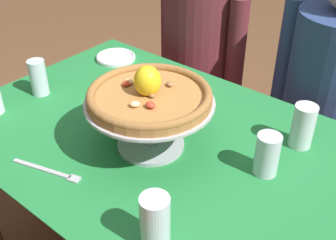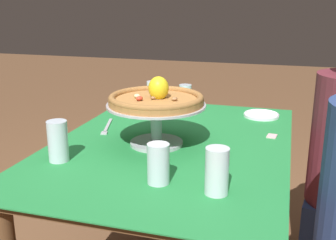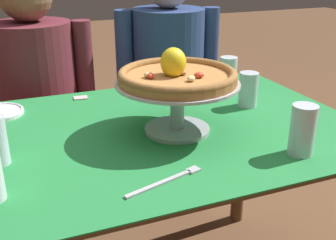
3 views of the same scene
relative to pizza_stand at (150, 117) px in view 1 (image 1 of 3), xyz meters
The scene contains 12 objects.
dining_table 0.22m from the pizza_stand, 129.62° to the left, with size 1.24×0.87×0.73m.
pizza_stand is the anchor object (origin of this frame).
pizza 0.07m from the pizza_stand, 159.24° to the left, with size 0.35×0.35×0.10m.
water_glass_front_right 0.36m from the pizza_stand, 46.88° to the right, with size 0.07×0.07×0.14m.
water_glass_side_left 0.51m from the pizza_stand, behind, with size 0.06×0.06×0.13m.
water_glass_back_right 0.45m from the pizza_stand, 40.34° to the left, with size 0.07×0.07×0.13m.
water_glass_side_right 0.34m from the pizza_stand, 19.14° to the left, with size 0.07×0.07×0.12m.
side_plate 0.62m from the pizza_stand, 145.19° to the left, with size 0.16×0.16×0.02m.
dinner_fork 0.31m from the pizza_stand, 117.21° to the right, with size 0.21×0.08×0.01m.
sugar_packet 0.48m from the pizza_stand, 117.67° to the left, with size 0.05×0.04×0.01m, color beige.
diner_left 0.85m from the pizza_stand, 115.44° to the left, with size 0.49×0.38×1.18m.
diner_right 0.82m from the pizza_stand, 69.98° to the left, with size 0.49×0.38×1.19m.
Camera 1 is at (0.71, -0.78, 1.49)m, focal length 44.90 mm.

